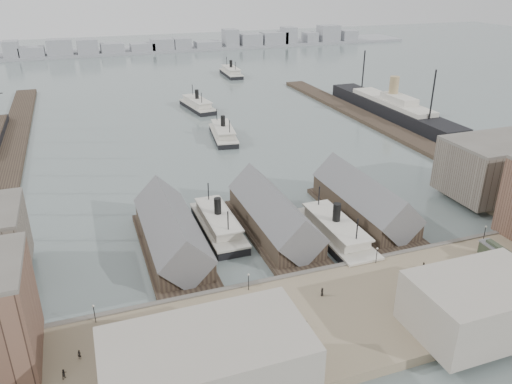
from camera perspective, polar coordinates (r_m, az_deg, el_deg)
name	(u,v)px	position (r m, az deg, el deg)	size (l,w,h in m)	color
ground	(301,267)	(114.90, 5.16, -8.52)	(900.00, 900.00, 0.00)	slate
quay	(345,316)	(99.99, 10.10, -13.78)	(180.00, 30.00, 2.00)	#806F56
seawall	(311,275)	(110.38, 6.32, -9.38)	(180.00, 1.20, 2.30)	#59544C
west_wharf	(10,156)	(198.42, -26.31, 3.68)	(10.00, 220.00, 1.60)	#2D231C
east_wharf	(379,124)	(222.63, 13.87, 7.55)	(10.00, 180.00, 1.60)	#2D231C
ferry_shed_west	(171,234)	(119.77, -9.64, -4.75)	(14.00, 42.00, 12.60)	#2D231C
ferry_shed_center	(274,217)	(125.99, 2.03, -2.86)	(14.00, 42.00, 12.60)	#2D231C
ferry_shed_east	(364,202)	(136.94, 12.19, -1.12)	(14.00, 42.00, 12.60)	#2D231C
warehouse_east_back	(496,168)	(159.19, 25.73, 2.48)	(28.00, 20.00, 15.00)	#60564C
street_bldg_center	(479,305)	(99.67, 24.14, -11.68)	(24.00, 16.00, 10.00)	gray
street_bldg_west	(208,371)	(78.02, -5.54, -19.66)	(30.00, 16.00, 12.00)	gray
lamp_post_far_w	(94,310)	(98.40, -18.03, -12.74)	(0.44, 0.44, 3.92)	black
lamp_post_near_w	(249,279)	(102.11, -0.86, -9.88)	(0.44, 0.44, 3.92)	black
lamp_post_near_e	(377,252)	(113.88, 13.66, -6.72)	(0.44, 0.44, 3.92)	black
lamp_post_far_e	(485,230)	(131.57, 24.73, -3.99)	(0.44, 0.44, 3.92)	black
far_shore	(124,48)	(427.06, -14.86, 15.62)	(500.00, 40.00, 15.72)	gray
ferry_docked_west	(218,223)	(128.11, -4.34, -3.60)	(8.38, 27.94, 9.98)	black
ferry_docked_east	(335,231)	(125.19, 9.05, -4.47)	(8.96, 29.86, 10.66)	black
ferry_open_near	(223,133)	(199.61, -3.76, 6.76)	(12.02, 28.41, 9.83)	black
ferry_open_mid	(197,104)	(244.14, -6.72, 9.90)	(12.28, 29.00, 10.04)	black
ferry_open_far	(231,72)	(323.21, -2.87, 13.55)	(9.71, 28.89, 10.20)	black
ocean_steamer	(392,108)	(238.92, 15.26, 9.29)	(12.32, 90.05, 18.01)	black
tram	(501,259)	(121.93, 26.18, -6.88)	(3.24, 11.45, 4.05)	black
horse_cart_left	(165,328)	(94.30, -10.36, -15.06)	(4.83, 3.38, 1.71)	black
horse_cart_center	(298,326)	(93.76, 4.86, -14.99)	(4.98, 2.06, 1.59)	black
horse_cart_right	(472,296)	(109.30, 23.46, -10.83)	(4.84, 2.96, 1.61)	black
pedestrian_0	(79,355)	(92.61, -19.53, -17.11)	(0.63, 0.46, 1.73)	black
pedestrian_1	(122,351)	(91.17, -15.07, -17.16)	(0.88, 0.68, 1.80)	black
pedestrian_2	(213,310)	(97.27, -4.95, -13.31)	(1.08, 0.62, 1.68)	black
pedestrian_3	(283,330)	(92.75, 3.08, -15.45)	(0.92, 0.38, 1.58)	black
pedestrian_4	(322,292)	(102.42, 7.57, -11.25)	(0.86, 0.56, 1.77)	black
pedestrian_5	(407,301)	(103.56, 16.92, -11.79)	(0.63, 0.46, 1.74)	black
pedestrian_6	(423,266)	(115.53, 18.58, -7.99)	(0.80, 0.62, 1.64)	black
pedestrian_8	(495,246)	(129.60, 25.65, -5.56)	(0.95, 0.40, 1.62)	black
pedestrian_10	(64,374)	(89.94, -21.07, -18.82)	(0.86, 0.67, 1.77)	black
pedestrian_11	(454,291)	(109.19, 21.65, -10.52)	(0.61, 0.45, 1.68)	black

